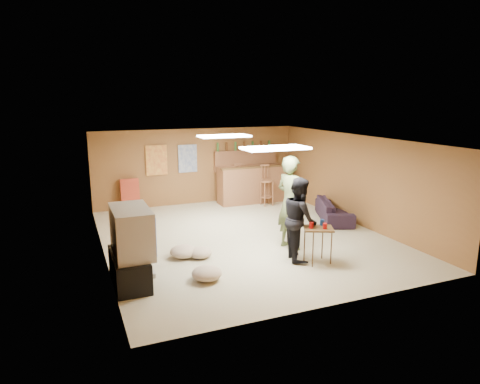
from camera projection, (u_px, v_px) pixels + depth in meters
name	position (u px, v px, depth m)	size (l,w,h in m)	color
ground	(243.00, 237.00, 9.63)	(7.00, 7.00, 0.00)	#B4AC89
ceiling	(244.00, 139.00, 9.15)	(6.00, 7.00, 0.02)	silver
wall_back	(197.00, 166.00, 12.55)	(6.00, 0.02, 2.20)	brown
wall_front	(336.00, 236.00, 6.23)	(6.00, 0.02, 2.20)	brown
wall_left	(101.00, 202.00, 8.28)	(0.02, 7.00, 2.20)	brown
wall_right	(356.00, 180.00, 10.50)	(0.02, 7.00, 2.20)	brown
tv_stand	(129.00, 269.00, 7.21)	(0.55, 1.30, 0.50)	black
dvd_box	(143.00, 272.00, 7.31)	(0.35, 0.50, 0.08)	#B2B2B7
tv_body	(131.00, 231.00, 7.09)	(0.60, 1.10, 0.80)	#B2B2B7
tv_screen	(150.00, 229.00, 7.21)	(0.02, 0.95, 0.65)	navy
bar_counter	(251.00, 184.00, 12.73)	(2.00, 0.60, 1.10)	brown
bar_lip	(255.00, 167.00, 12.38)	(2.10, 0.12, 0.05)	#472F16
bar_shelf	(246.00, 151.00, 12.93)	(2.00, 0.18, 0.05)	brown
bar_backing	(245.00, 160.00, 13.01)	(2.00, 0.14, 0.60)	brown
poster_left	(157.00, 160.00, 12.02)	(0.60, 0.03, 0.85)	#BF3F26
poster_right	(188.00, 159.00, 12.35)	(0.55, 0.03, 0.80)	#334C99
folding_chair_stack	(130.00, 195.00, 11.77)	(0.50, 0.14, 0.90)	#B03620
ceiling_panel_front	(275.00, 148.00, 7.80)	(1.20, 0.60, 0.04)	white
ceiling_panel_back	(224.00, 136.00, 10.24)	(1.20, 0.60, 0.04)	white
person_olive	(290.00, 203.00, 8.74)	(0.71, 0.46, 1.94)	#525F37
person_black	(300.00, 219.00, 8.17)	(0.78, 0.61, 1.61)	black
sofa	(334.00, 210.00, 10.95)	(1.75, 0.69, 0.51)	black
tray_table	(318.00, 245.00, 8.06)	(0.53, 0.43, 0.69)	#472F16
cup_red_near	(311.00, 225.00, 7.94)	(0.08, 0.08, 0.11)	#B30D0B
cup_red_far	(325.00, 226.00, 7.90)	(0.08, 0.08, 0.11)	#B30D0B
cup_blue	(322.00, 222.00, 8.14)	(0.08, 0.08, 0.11)	navy
bar_stool_left	(241.00, 184.00, 12.45)	(0.39, 0.39, 1.22)	brown
bar_stool_right	(267.00, 184.00, 12.34)	(0.40, 0.40, 1.26)	brown
cushion_near_tv	(183.00, 251.00, 8.39)	(0.53, 0.53, 0.24)	tan
cushion_mid	(200.00, 252.00, 8.38)	(0.46, 0.46, 0.21)	tan
cushion_far	(207.00, 273.00, 7.35)	(0.53, 0.53, 0.24)	tan
bottle_row	(244.00, 146.00, 12.86)	(1.76, 0.08, 0.26)	#3F7233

